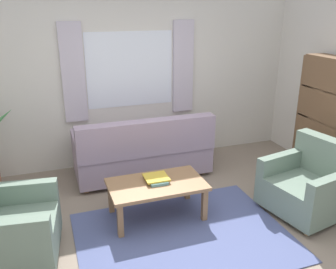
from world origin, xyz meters
The scene contains 10 objects.
ground_plane centered at (0.00, 0.00, 0.00)m, with size 6.24×6.24×0.00m, color gray.
wall_back centered at (0.00, 2.26, 1.30)m, with size 5.32×0.12×2.60m, color silver.
window_with_curtains centered at (0.00, 2.18, 1.45)m, with size 1.98×0.07×1.40m.
area_rug centered at (0.00, 0.00, 0.01)m, with size 2.24×1.68×0.01m, color #4C5684.
couch centered at (0.00, 1.57, 0.37)m, with size 1.90×0.82×0.92m.
armchair_left centered at (-1.73, 0.24, 0.35)m, with size 0.93×0.94×0.88m.
armchair_right centered at (1.60, 0.00, 0.35)m, with size 0.97×0.98×0.88m.
coffee_table centered at (-0.14, 0.48, 0.38)m, with size 1.10×0.64×0.44m.
book_stack_on_table centered at (-0.13, 0.54, 0.47)m, with size 0.28×0.31×0.05m.
bookshelf centered at (2.35, 0.67, 0.89)m, with size 0.30×0.94×1.72m.
Camera 1 is at (-1.25, -3.06, 2.37)m, focal length 38.72 mm.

